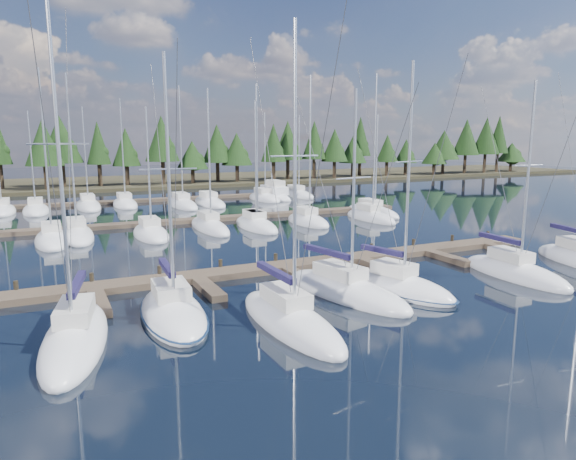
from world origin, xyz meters
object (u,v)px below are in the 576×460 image
front_sailboat_1 (173,312)px  front_sailboat_3 (345,291)px  main_dock (286,269)px  front_sailboat_5 (514,272)px  front_sailboat_2 (290,320)px  motor_yacht_right (274,195)px  front_sailboat_0 (75,337)px  front_sailboat_4 (398,287)px

front_sailboat_1 → front_sailboat_3: 9.68m
main_dock → front_sailboat_5: bearing=-30.4°
main_dock → front_sailboat_1: size_ratio=3.28×
front_sailboat_1 → front_sailboat_2: (4.76, -3.47, 0.02)m
motor_yacht_right → front_sailboat_2: bearing=-113.2°
front_sailboat_0 → front_sailboat_4: (17.38, 0.15, -0.01)m
front_sailboat_0 → front_sailboat_5: front_sailboat_0 is taller
front_sailboat_2 → front_sailboat_3: front_sailboat_2 is taller
main_dock → front_sailboat_2: 9.97m
front_sailboat_2 → front_sailboat_3: (4.91, 2.95, -0.02)m
front_sailboat_1 → front_sailboat_2: 5.89m
front_sailboat_3 → front_sailboat_5: front_sailboat_5 is taller
main_dock → motor_yacht_right: (16.22, 38.31, 0.29)m
front_sailboat_2 → motor_yacht_right: bearing=66.8°
main_dock → front_sailboat_5: size_ratio=3.38×
front_sailboat_0 → front_sailboat_2: bearing=-12.3°
front_sailboat_2 → front_sailboat_3: size_ratio=1.20×
motor_yacht_right → main_dock: bearing=-112.9°
front_sailboat_3 → front_sailboat_4: bearing=-13.7°
front_sailboat_5 → front_sailboat_4: bearing=176.4°
front_sailboat_1 → front_sailboat_2: bearing=-36.1°
front_sailboat_4 → front_sailboat_5: front_sailboat_4 is taller
front_sailboat_3 → main_dock: bearing=97.6°
main_dock → motor_yacht_right: 41.60m
main_dock → front_sailboat_2: front_sailboat_2 is taller
motor_yacht_right → front_sailboat_3: bearing=-109.1°
front_sailboat_0 → motor_yacht_right: size_ratio=1.72×
front_sailboat_0 → front_sailboat_5: 26.16m
main_dock → front_sailboat_4: front_sailboat_4 is taller
front_sailboat_1 → front_sailboat_3: size_ratio=1.10×
main_dock → front_sailboat_5: (12.73, -7.46, 0.09)m
main_dock → front_sailboat_4: bearing=-60.2°
front_sailboat_3 → motor_yacht_right: 47.05m
front_sailboat_3 → motor_yacht_right: bearing=70.9°
front_sailboat_5 → motor_yacht_right: (3.49, 45.77, 0.20)m
main_dock → front_sailboat_5: front_sailboat_5 is taller
front_sailboat_2 → motor_yacht_right: size_ratio=1.61×
front_sailboat_2 → front_sailboat_5: size_ratio=1.12×
main_dock → motor_yacht_right: motor_yacht_right is taller
front_sailboat_1 → front_sailboat_5: size_ratio=1.03×
front_sailboat_3 → motor_yacht_right: (15.40, 44.46, 0.22)m
front_sailboat_5 → motor_yacht_right: 45.90m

